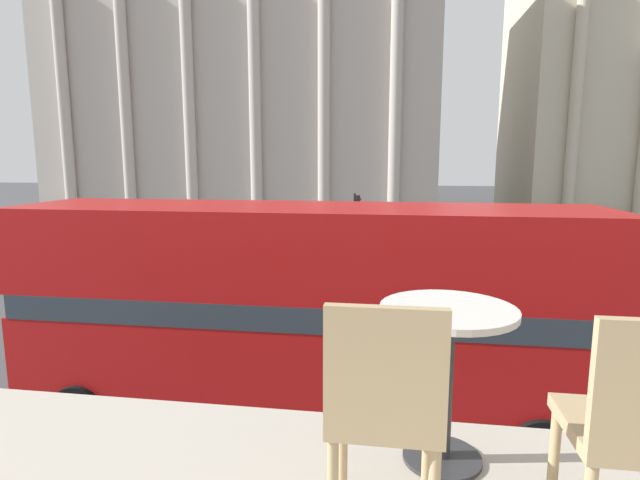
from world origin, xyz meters
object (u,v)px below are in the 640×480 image
object	(u,v)px
pedestrian_white	(118,293)
pedestrian_grey	(332,251)
car_black	(470,236)
cafe_chair_1	(639,427)
cafe_dining_table	(447,349)
plaza_building_left	(251,90)
cafe_chair_0	(385,406)
pedestrian_olive	(296,226)
traffic_light_far	(356,216)
traffic_light_mid	(447,235)
traffic_light_near	(350,273)
double_decker_bus	(306,305)
pedestrian_yellow	(549,235)

from	to	relation	value
pedestrian_white	pedestrian_grey	xyz separation A→B (m)	(5.87, 8.41, -0.01)
car_black	cafe_chair_1	bearing A→B (deg)	170.87
cafe_dining_table	plaza_building_left	bearing A→B (deg)	107.07
cafe_chair_0	pedestrian_olive	size ratio (longest dim) A/B	0.51
cafe_dining_table	plaza_building_left	world-z (taller)	plaza_building_left
cafe_chair_1	traffic_light_far	bearing A→B (deg)	100.68
traffic_light_mid	pedestrian_olive	xyz separation A→B (m)	(-8.17, 10.33, -1.14)
cafe_chair_0	plaza_building_left	size ratio (longest dim) A/B	0.03
traffic_light_near	traffic_light_far	distance (m)	12.91
cafe_chair_1	traffic_light_far	distance (m)	24.47
plaza_building_left	pedestrian_olive	world-z (taller)	plaza_building_left
double_decker_bus	pedestrian_olive	size ratio (longest dim) A/B	6.09
traffic_light_mid	pedestrian_white	distance (m)	12.24
cafe_chair_1	pedestrian_grey	xyz separation A→B (m)	(-3.61, 21.15, -3.37)
car_black	double_decker_bus	bearing A→B (deg)	161.92
double_decker_bus	cafe_chair_1	xyz separation A→B (m)	(2.42, -7.44, 1.89)
traffic_light_far	pedestrian_olive	size ratio (longest dim) A/B	1.90
pedestrian_olive	cafe_chair_1	bearing A→B (deg)	44.58
double_decker_bus	pedestrian_olive	distance (m)	21.77
pedestrian_yellow	pedestrian_olive	size ratio (longest dim) A/B	0.90
traffic_light_mid	pedestrian_grey	world-z (taller)	traffic_light_mid
traffic_light_far	plaza_building_left	bearing A→B (deg)	118.97
cafe_chair_0	cafe_chair_1	size ratio (longest dim) A/B	1.00
traffic_light_near	traffic_light_mid	distance (m)	7.74
car_black	pedestrian_grey	xyz separation A→B (m)	(-7.25, -6.97, 0.21)
cafe_chair_1	cafe_dining_table	bearing A→B (deg)	139.73
plaza_building_left	pedestrian_white	distance (m)	34.12
traffic_light_far	traffic_light_mid	bearing A→B (deg)	-55.24
cafe_chair_0	traffic_light_near	bearing A→B (deg)	102.96
plaza_building_left	traffic_light_near	size ratio (longest dim) A/B	10.45
cafe_dining_table	pedestrian_white	bearing A→B (deg)	126.21
pedestrian_olive	pedestrian_grey	distance (m)	8.22
traffic_light_far	car_black	xyz separation A→B (m)	(6.38, 3.89, -1.54)
double_decker_bus	cafe_chair_1	distance (m)	8.05
double_decker_bus	car_black	xyz separation A→B (m)	(6.05, 20.68, -1.68)
double_decker_bus	traffic_light_far	world-z (taller)	double_decker_bus
plaza_building_left	pedestrian_olive	size ratio (longest dim) A/B	18.87
double_decker_bus	traffic_light_near	bearing A→B (deg)	76.18
pedestrian_white	double_decker_bus	bearing A→B (deg)	30.80
traffic_light_far	car_black	world-z (taller)	traffic_light_far
traffic_light_mid	cafe_dining_table	bearing A→B (deg)	-95.98
cafe_chair_0	cafe_chair_1	world-z (taller)	same
car_black	pedestrian_olive	distance (m)	10.51
double_decker_bus	plaza_building_left	xyz separation A→B (m)	(-11.73, 37.38, 9.19)
double_decker_bus	plaza_building_left	world-z (taller)	plaza_building_left
traffic_light_near	pedestrian_yellow	size ratio (longest dim) A/B	2.02
pedestrian_yellow	car_black	bearing A→B (deg)	174.73
cafe_chair_0	car_black	distance (m)	28.67
cafe_chair_0	traffic_light_mid	xyz separation A→B (m)	(2.13, 18.36, -2.09)
double_decker_bus	traffic_light_mid	distance (m)	11.55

